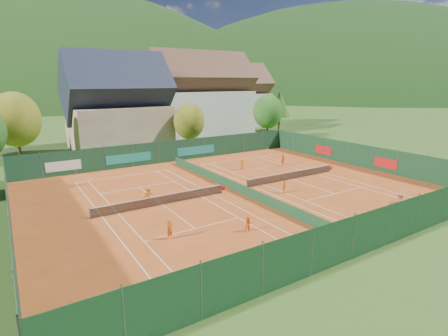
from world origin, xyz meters
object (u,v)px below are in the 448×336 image
Objects in this scene: ball_hopper at (400,197)px; player_left_mid at (248,224)px; chalet at (118,109)px; hotel_block_a at (201,99)px; player_left_near at (170,229)px; hotel_block_b at (235,99)px; player_right_far_b at (283,160)px; player_right_far_a at (242,165)px; player_right_near at (284,187)px; player_left_far at (148,195)px.

player_left_mid reaches higher than ball_hopper.
player_left_mid is (-1.86, -39.08, -6.00)m from chalet.
hotel_block_a is 14.28× the size of player_left_near.
hotel_block_a is at bearing -150.26° from hotel_block_b.
hotel_block_a is 13.89× the size of player_right_far_b.
chalet is at bearing 108.64° from ball_hopper.
hotel_block_b is at bearing -148.96° from player_right_far_a.
chalet is 39.58m from player_left_mid.
player_right_near is 0.78× the size of player_right_far_b.
player_right_far_b is at bearing 87.68° from ball_hopper.
ball_hopper is at bearing 155.79° from player_left_far.
player_left_mid is 11.01m from player_left_far.
player_left_far is (-24.92, -34.85, -6.60)m from hotel_block_a.
chalet is 20.25× the size of ball_hopper.
player_left_near is (-26.39, -43.05, -6.63)m from hotel_block_a.
player_right_far_a is (-24.32, -37.32, -5.96)m from hotel_block_b.
chalet is 10.42× the size of player_right_far_b.
player_right_far_b reaches higher than player_right_far_a.
player_left_near is 1.14× the size of player_right_far_a.
player_left_far is at bearing -5.12° from player_right_far_a.
hotel_block_b is 44.94m from player_right_far_a.
player_right_near is (12.73, -4.54, -0.17)m from player_left_far.
player_left_far is at bearing 147.67° from ball_hopper.
hotel_block_a reaches higher than hotel_block_b.
player_left_mid is at bearing 30.35° from player_right_far_a.
player_left_near is at bearing 168.35° from ball_hopper.
player_right_near is (-7.18, 8.06, 0.05)m from ball_hopper.
hotel_block_a reaches higher than player_left_near.
ball_hopper is at bearing -108.92° from hotel_block_b.
chalet is 34.61m from player_right_near.
player_left_mid is (5.53, -2.03, -0.13)m from player_left_near.
chalet reaches higher than player_right_near.
hotel_block_a is at bearing 41.03° from player_left_near.
player_left_near reaches higher than player_right_near.
ball_hopper is at bearing -96.17° from player_right_near.
player_left_far reaches higher than player_left_mid.
hotel_block_a is 16.29× the size of player_right_far_a.
ball_hopper is at bearing -96.03° from hotel_block_a.
player_left_mid is 0.80× the size of player_left_far.
player_left_near is 1.24× the size of player_right_near.
hotel_block_b reaches higher than player_right_near.
hotel_block_b reaches higher than player_left_far.
hotel_block_a reaches higher than chalet.
player_right_far_b is at bearing 64.70° from player_left_mid.
player_right_far_b is (14.68, -24.35, -5.85)m from chalet.
player_left_near is at bearing -177.14° from player_left_mid.
hotel_block_b is 58.19m from player_left_far.
player_left_near is (-21.37, 4.40, 0.20)m from ball_hopper.
player_left_far is at bearing 112.49° from player_right_near.
player_left_far reaches higher than ball_hopper.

